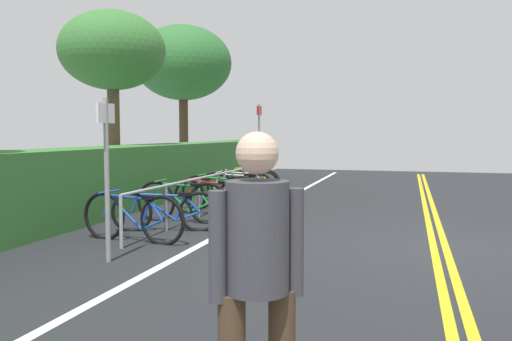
% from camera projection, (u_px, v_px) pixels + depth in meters
% --- Properties ---
extents(ground_plane, '(29.48, 11.97, 0.05)m').
position_uv_depth(ground_plane, '(439.00, 248.00, 7.34)').
color(ground_plane, '#232628').
extents(centre_line_yellow_inner, '(26.53, 0.10, 0.00)m').
position_uv_depth(centre_line_yellow_inner, '(445.00, 247.00, 7.31)').
color(centre_line_yellow_inner, gold).
rests_on(centre_line_yellow_inner, ground_plane).
extents(centre_line_yellow_outer, '(26.53, 0.10, 0.00)m').
position_uv_depth(centre_line_yellow_outer, '(433.00, 246.00, 7.36)').
color(centre_line_yellow_outer, gold).
rests_on(centre_line_yellow_outer, ground_plane).
extents(bike_lane_stripe_white, '(26.53, 0.12, 0.00)m').
position_uv_depth(bike_lane_stripe_white, '(221.00, 234.00, 8.24)').
color(bike_lane_stripe_white, white).
rests_on(bike_lane_stripe_white, ground_plane).
extents(bike_rack, '(6.98, 0.05, 0.76)m').
position_uv_depth(bike_rack, '(212.00, 184.00, 10.50)').
color(bike_rack, '#9EA0A5').
rests_on(bike_rack, ground_plane).
extents(bicycle_0, '(0.46, 1.76, 0.76)m').
position_uv_depth(bicycle_0, '(133.00, 217.00, 7.66)').
color(bicycle_0, black).
rests_on(bicycle_0, ground_plane).
extents(bicycle_1, '(0.62, 1.71, 0.69)m').
position_uv_depth(bicycle_1, '(166.00, 211.00, 8.48)').
color(bicycle_1, black).
rests_on(bicycle_1, ground_plane).
extents(bicycle_2, '(0.46, 1.77, 0.77)m').
position_uv_depth(bicycle_2, '(182.00, 202.00, 9.31)').
color(bicycle_2, black).
rests_on(bicycle_2, ground_plane).
extents(bicycle_3, '(0.46, 1.67, 0.74)m').
position_uv_depth(bicycle_3, '(211.00, 197.00, 10.14)').
color(bicycle_3, black).
rests_on(bicycle_3, ground_plane).
extents(bicycle_4, '(0.46, 1.70, 0.75)m').
position_uv_depth(bicycle_4, '(220.00, 192.00, 10.90)').
color(bicycle_4, black).
rests_on(bicycle_4, ground_plane).
extents(bicycle_5, '(0.46, 1.74, 0.75)m').
position_uv_depth(bicycle_5, '(237.00, 188.00, 11.71)').
color(bicycle_5, black).
rests_on(bicycle_5, ground_plane).
extents(bicycle_6, '(0.61, 1.68, 0.74)m').
position_uv_depth(bicycle_6, '(243.00, 185.00, 12.52)').
color(bicycle_6, black).
rests_on(bicycle_6, ground_plane).
extents(bicycle_7, '(0.61, 1.62, 0.71)m').
position_uv_depth(bicycle_7, '(252.00, 182.00, 13.39)').
color(bicycle_7, black).
rests_on(bicycle_7, ground_plane).
extents(pedestrian, '(0.32, 0.43, 1.59)m').
position_uv_depth(pedestrian, '(257.00, 269.00, 2.63)').
color(pedestrian, '#4C3826').
rests_on(pedestrian, ground_plane).
extents(sign_post_near, '(0.36, 0.06, 2.00)m').
position_uv_depth(sign_post_near, '(107.00, 163.00, 6.39)').
color(sign_post_near, gray).
rests_on(sign_post_near, ground_plane).
extents(sign_post_far, '(0.36, 0.06, 2.36)m').
position_uv_depth(sign_post_far, '(259.00, 139.00, 14.38)').
color(sign_post_far, gray).
rests_on(sign_post_far, ground_plane).
extents(hedge_backdrop, '(15.93, 1.21, 1.30)m').
position_uv_depth(hedge_backdrop, '(155.00, 172.00, 12.49)').
color(hedge_backdrop, '#387533').
rests_on(hedge_backdrop, ground_plane).
extents(tree_mid, '(2.47, 2.47, 4.42)m').
position_uv_depth(tree_mid, '(112.00, 52.00, 12.29)').
color(tree_mid, brown).
rests_on(tree_mid, ground_plane).
extents(tree_far_right, '(3.46, 3.46, 5.38)m').
position_uv_depth(tree_far_right, '(183.00, 64.00, 18.74)').
color(tree_far_right, '#473323').
rests_on(tree_far_right, ground_plane).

